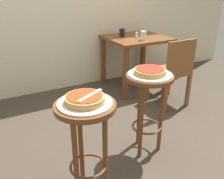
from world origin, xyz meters
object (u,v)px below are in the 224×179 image
object	(u,v)px
pizza_middle	(150,71)
pizza_server_knife	(90,95)
dining_table	(136,46)
wooden_chair	(173,70)
stool_foreground	(86,130)
stool_middle	(148,96)
serving_plate_foreground	(85,103)
serving_plate_middle	(150,74)
cup_far_edge	(122,33)
cup_near_edge	(143,36)
pizza_foreground	(85,99)
condiment_shaker	(137,35)

from	to	relation	value
pizza_middle	pizza_server_knife	distance (m)	0.69
dining_table	wooden_chair	distance (m)	0.76
stool_foreground	pizza_server_knife	world-z (taller)	pizza_server_knife
stool_middle	serving_plate_foreground	bearing A→B (deg)	-160.99
serving_plate_middle	pizza_middle	bearing A→B (deg)	0.00
stool_middle	cup_far_edge	size ratio (longest dim) A/B	6.70
serving_plate_middle	stool_foreground	bearing A→B (deg)	-160.99
stool_middle	serving_plate_middle	size ratio (longest dim) A/B	2.03
stool_middle	pizza_middle	xyz separation A→B (m)	(-0.00, 0.00, 0.23)
stool_middle	pizza_middle	bearing A→B (deg)	104.04
stool_middle	cup_near_edge	distance (m)	1.35
serving_plate_foreground	pizza_server_knife	xyz separation A→B (m)	(0.03, -0.02, 0.06)
serving_plate_foreground	cup_near_edge	size ratio (longest dim) A/B	2.91
cup_far_edge	cup_near_edge	bearing A→B (deg)	-69.39
dining_table	cup_near_edge	size ratio (longest dim) A/B	6.88
stool_foreground	dining_table	world-z (taller)	same
serving_plate_middle	cup_near_edge	size ratio (longest dim) A/B	3.04
serving_plate_foreground	dining_table	size ratio (longest dim) A/B	0.42
stool_foreground	stool_middle	distance (m)	0.71
dining_table	cup_far_edge	xyz separation A→B (m)	(-0.17, 0.11, 0.18)
serving_plate_foreground	pizza_foreground	distance (m)	0.03
wooden_chair	pizza_middle	bearing A→B (deg)	-143.07
stool_foreground	wooden_chair	world-z (taller)	wooden_chair
condiment_shaker	pizza_middle	bearing A→B (deg)	-119.28
serving_plate_foreground	dining_table	bearing A→B (deg)	47.98
pizza_foreground	serving_plate_middle	xyz separation A→B (m)	(0.67, 0.23, -0.03)
pizza_foreground	dining_table	bearing A→B (deg)	47.98
stool_middle	wooden_chair	distance (m)	1.01
pizza_foreground	cup_near_edge	size ratio (longest dim) A/B	2.12
stool_foreground	condiment_shaker	xyz separation A→B (m)	(1.40, 1.54, 0.23)
serving_plate_foreground	pizza_foreground	bearing A→B (deg)	0.00
cup_near_edge	wooden_chair	world-z (taller)	cup_near_edge
pizza_foreground	cup_near_edge	bearing A→B (deg)	44.46
serving_plate_foreground	stool_middle	size ratio (longest dim) A/B	0.47
condiment_shaker	cup_far_edge	bearing A→B (deg)	135.94
cup_far_edge	condiment_shaker	distance (m)	0.21
pizza_foreground	wooden_chair	xyz separation A→B (m)	(1.47, 0.83, -0.31)
serving_plate_foreground	dining_table	world-z (taller)	serving_plate_foreground
condiment_shaker	wooden_chair	xyz separation A→B (m)	(0.07, -0.71, -0.31)
serving_plate_middle	wooden_chair	distance (m)	1.04
serving_plate_middle	cup_far_edge	bearing A→B (deg)	68.10
stool_foreground	serving_plate_middle	xyz separation A→B (m)	(0.67, 0.23, 0.20)
condiment_shaker	pizza_foreground	bearing A→B (deg)	-132.31
dining_table	wooden_chair	bearing A→B (deg)	-86.33
stool_foreground	cup_far_edge	size ratio (longest dim) A/B	6.70
dining_table	pizza_server_knife	bearing A→B (deg)	-131.06
pizza_foreground	wooden_chair	distance (m)	1.72
serving_plate_middle	wooden_chair	bearing A→B (deg)	36.93
pizza_foreground	stool_middle	bearing A→B (deg)	19.01
stool_middle	pizza_foreground	bearing A→B (deg)	-160.99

